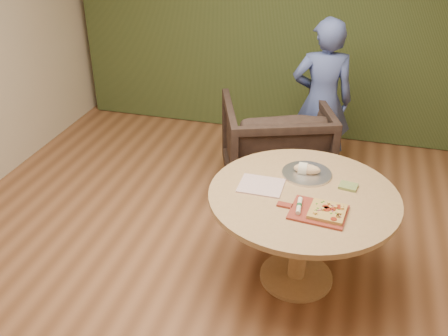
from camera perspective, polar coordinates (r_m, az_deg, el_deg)
name	(u,v)px	position (r m, az deg, el deg)	size (l,w,h in m)	color
room_shell	(209,117)	(2.88, -1.76, 5.81)	(5.04, 6.04, 2.84)	brown
curtain	(289,10)	(5.59, 7.43, 17.49)	(4.80, 0.14, 2.78)	#2C391A
pedestal_table	(302,210)	(3.49, 8.92, -4.82)	(1.29, 1.29, 0.75)	tan
pizza_paddle	(317,212)	(3.23, 10.55, -4.95)	(0.46, 0.31, 0.01)	maroon
flatbread_pizza	(328,211)	(3.21, 11.78, -4.87)	(0.24, 0.24, 0.04)	tan
cutlery_roll	(299,206)	(3.23, 8.59, -4.28)	(0.04, 0.20, 0.03)	beige
newspaper	(261,186)	(3.45, 4.27, -2.01)	(0.30, 0.25, 0.01)	white
serving_tray	(307,173)	(3.63, 9.43, -0.62)	(0.36, 0.36, 0.02)	silver
bread_roll	(306,169)	(3.61, 9.34, -0.11)	(0.19, 0.09, 0.09)	#D7B383
green_packet	(348,186)	(3.53, 14.02, -2.04)	(0.12, 0.10, 0.02)	#586C30
armchair	(275,140)	(4.69, 5.89, 3.16)	(0.93, 0.87, 0.96)	black
person_standing	(322,101)	(4.81, 11.10, 7.48)	(0.57, 0.38, 1.57)	#3F4E88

